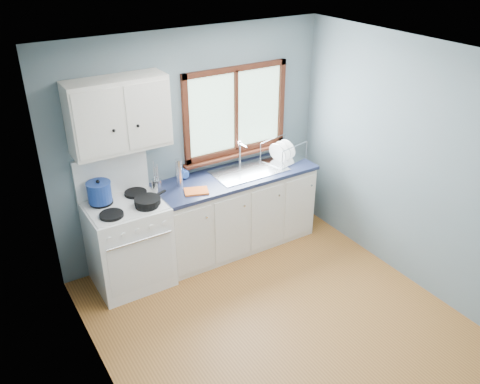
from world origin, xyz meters
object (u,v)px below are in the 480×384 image
stockpot (99,192)px  dish_rack (283,155)px  base_cabinets (236,214)px  thermos (179,173)px  sink (249,176)px  gas_range (128,241)px  utensil_crock (157,185)px  skillet (148,200)px

stockpot → dish_rack: (2.18, -0.07, -0.08)m
base_cabinets → thermos: (-0.65, 0.09, 0.66)m
base_cabinets → sink: sink is taller
base_cabinets → gas_range: bearing=-179.2°
gas_range → dish_rack: (1.99, 0.06, 0.49)m
utensil_crock → thermos: 0.27m
stockpot → sink: bearing=-3.8°
skillet → dish_rack: dish_rack is taller
stockpot → utensil_crock: (0.60, -0.02, -0.08)m
skillet → dish_rack: (1.79, 0.21, -0.00)m
thermos → sink: bearing=-5.9°
gas_range → sink: gas_range is taller
utensil_crock → thermos: (0.25, -0.01, 0.08)m
gas_range → thermos: gas_range is taller
base_cabinets → dish_rack: (0.68, 0.05, 0.57)m
skillet → utensil_crock: utensil_crock is taller
sink → thermos: bearing=174.1°
skillet → utensil_crock: 0.33m
base_cabinets → utensil_crock: utensil_crock is taller
stockpot → thermos: thermos is taller
base_cabinets → skillet: bearing=-171.6°
thermos → gas_range: bearing=-171.1°
stockpot → utensil_crock: bearing=-1.7°
base_cabinets → utensil_crock: bearing=174.1°
sink → dish_rack: bearing=5.2°
base_cabinets → dish_rack: size_ratio=3.44×
skillet → gas_range: bearing=119.5°
utensil_crock → sink: bearing=-4.9°
gas_range → stockpot: gas_range is taller
sink → skillet: sink is taller
base_cabinets → sink: size_ratio=2.20×
gas_range → utensil_crock: size_ratio=4.00×
skillet → sink: bearing=-17.1°
gas_range → skillet: bearing=-36.3°
stockpot → thermos: bearing=-1.7°
stockpot → gas_range: bearing=-34.3°
base_cabinets → sink: 0.48m
gas_range → stockpot: size_ratio=5.43×
dish_rack → base_cabinets: bearing=169.9°
thermos → stockpot: bearing=178.3°
sink → stockpot: size_ratio=3.36×
thermos → utensil_crock: bearing=178.3°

